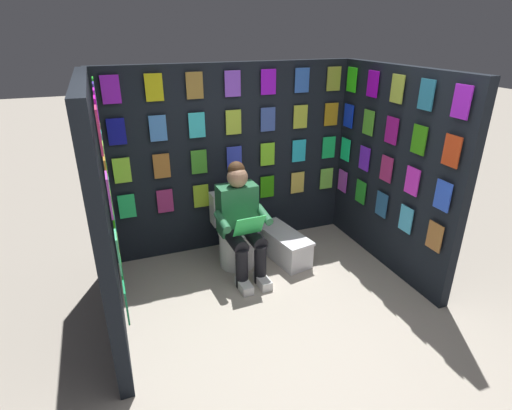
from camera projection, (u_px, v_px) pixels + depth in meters
name	position (u px, v px, depth m)	size (l,w,h in m)	color
ground_plane	(307.00, 347.00, 3.32)	(30.00, 30.00, 0.00)	#B2A899
display_wall_back	(232.00, 159.00, 4.57)	(2.84, 0.14, 2.08)	black
display_wall_left	(393.00, 171.00, 4.18)	(0.14, 1.90, 2.08)	black
display_wall_right	(102.00, 212.00, 3.25)	(0.14, 1.90, 2.08)	black
toilet	(234.00, 235.00, 4.42)	(0.41, 0.56, 0.77)	white
person_reading	(241.00, 221.00, 4.11)	(0.53, 0.69, 1.19)	#286B42
comic_longbox_near	(283.00, 245.00, 4.56)	(0.44, 0.80, 0.31)	silver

